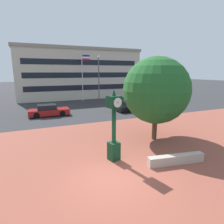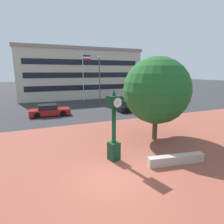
{
  "view_description": "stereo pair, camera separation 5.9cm",
  "coord_description": "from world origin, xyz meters",
  "px_view_note": "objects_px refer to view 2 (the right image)",
  "views": [
    {
      "loc": [
        -3.26,
        -7.37,
        4.88
      ],
      "look_at": [
        0.71,
        1.79,
        2.77
      ],
      "focal_mm": 30.55,
      "sensor_mm": 36.0,
      "label": 1
    },
    {
      "loc": [
        -3.2,
        -7.39,
        4.88
      ],
      "look_at": [
        0.71,
        1.79,
        2.77
      ],
      "focal_mm": 30.55,
      "sensor_mm": 36.0,
      "label": 2
    }
  ],
  "objects_px": {
    "car_street_mid": "(49,111)",
    "flagpole_primary": "(84,74)",
    "civic_building": "(76,73)",
    "plaza_tree": "(158,92)",
    "street_clock": "(114,128)",
    "street_lamp_post": "(100,75)",
    "car_street_near": "(133,107)"
  },
  "relations": [
    {
      "from": "plaza_tree",
      "to": "flagpole_primary",
      "type": "bearing_deg",
      "value": 90.33
    },
    {
      "from": "street_clock",
      "to": "flagpole_primary",
      "type": "relative_size",
      "value": 0.51
    },
    {
      "from": "street_clock",
      "to": "car_street_mid",
      "type": "relative_size",
      "value": 0.9
    },
    {
      "from": "street_clock",
      "to": "plaza_tree",
      "type": "distance_m",
      "value": 5.1
    },
    {
      "from": "car_street_mid",
      "to": "street_lamp_post",
      "type": "relative_size",
      "value": 0.61
    },
    {
      "from": "plaza_tree",
      "to": "flagpole_primary",
      "type": "distance_m",
      "value": 20.05
    },
    {
      "from": "street_clock",
      "to": "flagpole_primary",
      "type": "height_order",
      "value": "flagpole_primary"
    },
    {
      "from": "flagpole_primary",
      "to": "street_lamp_post",
      "type": "distance_m",
      "value": 4.15
    },
    {
      "from": "civic_building",
      "to": "flagpole_primary",
      "type": "bearing_deg",
      "value": -94.49
    },
    {
      "from": "civic_building",
      "to": "street_clock",
      "type": "bearing_deg",
      "value": -99.0
    },
    {
      "from": "street_lamp_post",
      "to": "car_street_near",
      "type": "bearing_deg",
      "value": -73.08
    },
    {
      "from": "car_street_mid",
      "to": "flagpole_primary",
      "type": "xyz_separation_m",
      "value": [
        6.52,
        9.06,
        3.97
      ]
    },
    {
      "from": "car_street_mid",
      "to": "street_lamp_post",
      "type": "xyz_separation_m",
      "value": [
        7.88,
        5.15,
        3.79
      ]
    },
    {
      "from": "plaza_tree",
      "to": "street_clock",
      "type": "bearing_deg",
      "value": -154.59
    },
    {
      "from": "car_street_near",
      "to": "car_street_mid",
      "type": "xyz_separation_m",
      "value": [
        -9.91,
        1.5,
        0.0
      ]
    },
    {
      "from": "plaza_tree",
      "to": "flagpole_primary",
      "type": "xyz_separation_m",
      "value": [
        -0.12,
        20.02,
        1.05
      ]
    },
    {
      "from": "street_clock",
      "to": "car_street_mid",
      "type": "bearing_deg",
      "value": 87.56
    },
    {
      "from": "flagpole_primary",
      "to": "street_lamp_post",
      "type": "relative_size",
      "value": 1.09
    },
    {
      "from": "street_clock",
      "to": "car_street_mid",
      "type": "xyz_separation_m",
      "value": [
        -2.27,
        13.03,
        -1.31
      ]
    },
    {
      "from": "street_clock",
      "to": "plaza_tree",
      "type": "relative_size",
      "value": 0.67
    },
    {
      "from": "car_street_near",
      "to": "flagpole_primary",
      "type": "distance_m",
      "value": 11.79
    },
    {
      "from": "street_clock",
      "to": "car_street_mid",
      "type": "height_order",
      "value": "street_clock"
    },
    {
      "from": "civic_building",
      "to": "street_lamp_post",
      "type": "height_order",
      "value": "civic_building"
    },
    {
      "from": "plaza_tree",
      "to": "car_street_near",
      "type": "bearing_deg",
      "value": 70.92
    },
    {
      "from": "car_street_mid",
      "to": "street_lamp_post",
      "type": "distance_m",
      "value": 10.15
    },
    {
      "from": "plaza_tree",
      "to": "street_lamp_post",
      "type": "bearing_deg",
      "value": 85.58
    },
    {
      "from": "street_clock",
      "to": "flagpole_primary",
      "type": "bearing_deg",
      "value": 66.78
    },
    {
      "from": "street_clock",
      "to": "flagpole_primary",
      "type": "xyz_separation_m",
      "value": [
        4.25,
        22.09,
        2.65
      ]
    },
    {
      "from": "car_street_mid",
      "to": "civic_building",
      "type": "xyz_separation_m",
      "value": [
        7.26,
        18.52,
        4.02
      ]
    },
    {
      "from": "car_street_near",
      "to": "civic_building",
      "type": "relative_size",
      "value": 0.18
    },
    {
      "from": "street_clock",
      "to": "car_street_near",
      "type": "height_order",
      "value": "street_clock"
    },
    {
      "from": "car_street_near",
      "to": "civic_building",
      "type": "distance_m",
      "value": 20.59
    }
  ]
}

